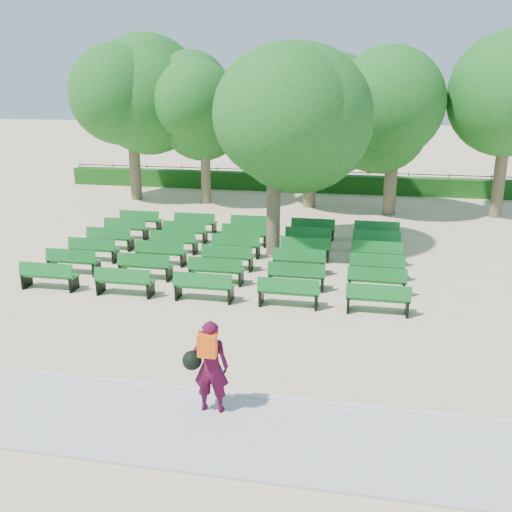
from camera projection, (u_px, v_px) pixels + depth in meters
The scene contains 9 objects.
ground at pixel (259, 282), 16.57m from camera, with size 120.00×120.00×0.00m, color #D6B78E.
paving at pixel (178, 427), 9.63m from camera, with size 30.00×2.20×0.06m, color #B5B4B0.
curb at pixel (198, 391), 10.70m from camera, with size 30.00×0.12×0.10m, color silver.
hedge at pixel (309, 183), 29.55m from camera, with size 26.00×0.70×0.90m, color #174E14.
fence at pixel (309, 190), 30.06m from camera, with size 26.00×0.10×1.02m, color black, non-canonical shape.
tree_line at pixel (299, 208), 25.94m from camera, with size 21.80×6.80×7.04m, color #1C631D, non-canonical shape.
bench_array at pixel (234, 260), 18.30m from camera, with size 1.62×0.62×1.00m.
tree_among at pixel (274, 128), 17.93m from camera, with size 4.64×4.64×6.26m.
person at pixel (209, 365), 9.82m from camera, with size 0.81×0.49×1.70m.
Camera 1 is at (2.87, -15.32, 5.68)m, focal length 40.00 mm.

